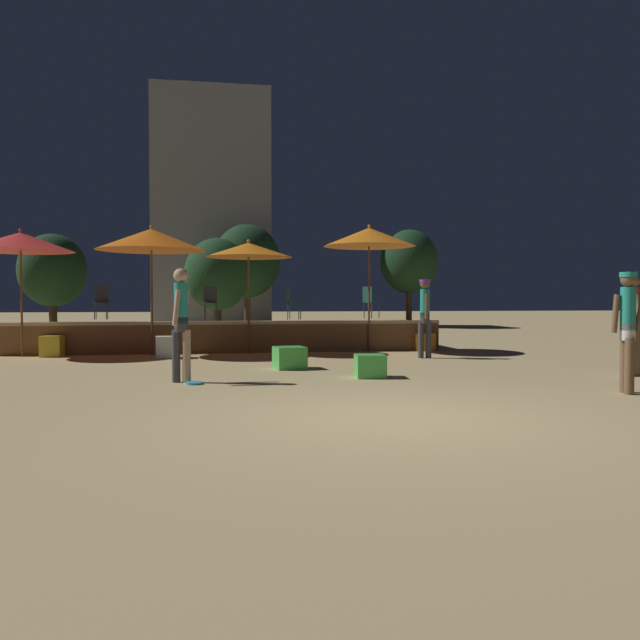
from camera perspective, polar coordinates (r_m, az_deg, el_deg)
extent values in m
plane|color=tan|center=(7.09, 6.61, -8.86)|extent=(120.00, 120.00, 0.00)
cube|color=brown|center=(16.81, -8.44, -1.43)|extent=(10.78, 2.74, 0.70)
cube|color=#CCB793|center=(15.46, -8.38, -0.27)|extent=(10.78, 0.12, 0.08)
cylinder|color=brown|center=(15.83, 4.50, 1.92)|extent=(0.05, 0.05, 2.66)
cone|color=orange|center=(15.90, 4.52, 7.57)|extent=(2.32, 2.32, 0.47)
sphere|color=orange|center=(15.93, 4.52, 8.55)|extent=(0.08, 0.08, 0.08)
cylinder|color=brown|center=(15.22, -15.12, 1.51)|extent=(0.05, 0.05, 2.47)
cone|color=orange|center=(15.28, -15.17, 7.11)|extent=(2.56, 2.56, 0.51)
sphere|color=orange|center=(15.31, -15.18, 8.21)|extent=(0.08, 0.08, 0.08)
cylinder|color=brown|center=(15.30, -6.53, 1.34)|extent=(0.05, 0.05, 2.35)
cone|color=orange|center=(15.35, -6.55, 6.38)|extent=(2.12, 2.12, 0.35)
sphere|color=orange|center=(15.37, -6.55, 7.18)|extent=(0.08, 0.08, 0.08)
cylinder|color=brown|center=(15.88, -25.63, 1.32)|extent=(0.05, 0.05, 2.42)
cone|color=red|center=(15.93, -25.70, 6.46)|extent=(2.37, 2.37, 0.43)
sphere|color=red|center=(15.96, -25.71, 7.38)|extent=(0.08, 0.08, 0.08)
cube|color=orange|center=(16.34, 9.47, -1.97)|extent=(0.56, 0.56, 0.45)
cube|color=white|center=(14.44, -13.86, -2.43)|extent=(0.51, 0.51, 0.49)
cube|color=yellow|center=(15.64, -23.30, -2.22)|extent=(0.47, 0.47, 0.48)
cube|color=#4CC651|center=(10.60, 4.60, -4.21)|extent=(0.52, 0.52, 0.39)
cube|color=#4CC651|center=(11.89, -2.80, -3.47)|extent=(0.63, 0.63, 0.42)
cylinder|color=brown|center=(9.83, 26.09, -3.71)|extent=(0.13, 0.13, 0.79)
cylinder|color=brown|center=(9.67, 26.44, -3.80)|extent=(0.13, 0.13, 0.79)
cylinder|color=white|center=(9.72, 26.31, -0.96)|extent=(0.20, 0.20, 0.24)
cylinder|color=teal|center=(9.71, 26.33, 0.94)|extent=(0.20, 0.20, 0.60)
cylinder|color=brown|center=(9.65, 25.41, 0.53)|extent=(0.13, 0.11, 0.54)
cylinder|color=brown|center=(9.77, 27.24, 0.52)|extent=(0.18, 0.12, 0.54)
sphere|color=brown|center=(9.71, 26.37, 3.36)|extent=(0.22, 0.22, 0.22)
cylinder|color=teal|center=(9.71, 26.38, 3.74)|extent=(0.24, 0.24, 0.07)
cylinder|color=tan|center=(10.12, -12.10, -3.25)|extent=(0.13, 0.13, 0.84)
cylinder|color=#3F3F47|center=(10.19, -13.02, -3.23)|extent=(0.13, 0.13, 0.84)
cylinder|color=#3F3F47|center=(10.12, -12.58, -0.42)|extent=(0.22, 0.22, 0.24)
cylinder|color=teal|center=(10.11, -12.60, 1.52)|extent=(0.22, 0.22, 0.64)
cylinder|color=tan|center=(10.28, -12.21, 1.15)|extent=(0.14, 0.22, 0.58)
cylinder|color=tan|center=(9.95, -12.99, 1.12)|extent=(0.15, 0.24, 0.57)
sphere|color=tan|center=(10.12, -12.61, 3.99)|extent=(0.23, 0.23, 0.23)
cylinder|color=brown|center=(12.01, 26.94, -2.69)|extent=(0.13, 0.13, 0.81)
cylinder|color=white|center=(11.92, 26.26, -2.71)|extent=(0.13, 0.13, 0.81)
cylinder|color=white|center=(11.94, 26.64, -0.39)|extent=(0.21, 0.21, 0.24)
cylinder|color=#B22D33|center=(11.93, 26.66, 1.19)|extent=(0.21, 0.21, 0.62)
cylinder|color=brown|center=(12.07, 26.21, 0.88)|extent=(0.08, 0.11, 0.55)
cylinder|color=brown|center=(11.79, 27.12, 0.84)|extent=(0.09, 0.20, 0.55)
sphere|color=brown|center=(11.93, 26.69, 3.20)|extent=(0.22, 0.22, 0.22)
cylinder|color=#3F3F47|center=(14.19, 9.21, -1.80)|extent=(0.13, 0.13, 0.82)
cylinder|color=#3F3F47|center=(14.22, 9.89, -1.80)|extent=(0.13, 0.13, 0.82)
cylinder|color=#3F3F47|center=(14.18, 9.56, 0.18)|extent=(0.21, 0.21, 0.24)
cylinder|color=teal|center=(14.18, 9.57, 1.53)|extent=(0.21, 0.21, 0.63)
cylinder|color=brown|center=(14.01, 9.73, 1.25)|extent=(0.09, 0.12, 0.56)
cylinder|color=brown|center=(14.35, 9.42, 1.27)|extent=(0.10, 0.21, 0.56)
sphere|color=brown|center=(14.18, 9.58, 3.26)|extent=(0.22, 0.22, 0.22)
cylinder|color=purple|center=(14.18, 9.58, 3.53)|extent=(0.25, 0.25, 0.07)
cylinder|color=#2D3338|center=(17.64, -19.93, 0.76)|extent=(0.02, 0.02, 0.45)
cylinder|color=#2D3338|center=(17.61, -18.96, 0.77)|extent=(0.02, 0.02, 0.45)
cylinder|color=#2D3338|center=(17.94, -19.80, 0.78)|extent=(0.02, 0.02, 0.45)
cylinder|color=#2D3338|center=(17.90, -18.84, 0.79)|extent=(0.02, 0.02, 0.45)
cylinder|color=#2D3338|center=(17.77, -19.39, 1.50)|extent=(0.40, 0.40, 0.02)
cube|color=#2D3338|center=(17.94, -19.33, 2.23)|extent=(0.36, 0.05, 0.45)
cylinder|color=#1E4C47|center=(16.50, -1.95, 0.81)|extent=(0.02, 0.02, 0.45)
cylinder|color=#1E4C47|center=(16.80, -1.77, 0.83)|extent=(0.02, 0.02, 0.45)
cylinder|color=#1E4C47|center=(16.56, -2.97, 0.81)|extent=(0.02, 0.02, 0.45)
cylinder|color=#1E4C47|center=(16.85, -2.78, 0.83)|extent=(0.02, 0.02, 0.45)
cylinder|color=#1E4C47|center=(16.68, -2.37, 1.59)|extent=(0.40, 0.40, 0.02)
cube|color=#1E4C47|center=(16.71, -2.95, 2.36)|extent=(0.13, 0.35, 0.45)
cylinder|color=#1E4C47|center=(17.83, 5.42, 0.88)|extent=(0.02, 0.02, 0.45)
cylinder|color=#1E4C47|center=(18.04, 4.73, 0.89)|extent=(0.02, 0.02, 0.45)
cylinder|color=#1E4C47|center=(17.61, 4.75, 0.87)|extent=(0.02, 0.02, 0.45)
cylinder|color=#1E4C47|center=(17.82, 4.06, 0.88)|extent=(0.02, 0.02, 0.45)
cylinder|color=#1E4C47|center=(17.82, 4.74, 1.61)|extent=(0.40, 0.40, 0.02)
cube|color=#1E4C47|center=(17.70, 4.36, 2.33)|extent=(0.22, 0.32, 0.45)
cylinder|color=#2D3338|center=(16.47, -10.43, 0.77)|extent=(0.02, 0.02, 0.45)
cylinder|color=#2D3338|center=(16.50, -9.39, 0.78)|extent=(0.02, 0.02, 0.45)
cylinder|color=#2D3338|center=(16.77, -10.51, 0.79)|extent=(0.02, 0.02, 0.45)
cylinder|color=#2D3338|center=(16.80, -9.49, 0.80)|extent=(0.02, 0.02, 0.45)
cylinder|color=#2D3338|center=(16.63, -9.96, 1.56)|extent=(0.40, 0.40, 0.02)
cube|color=#2D3338|center=(16.80, -10.01, 2.33)|extent=(0.36, 0.07, 0.45)
cylinder|color=#33B2D8|center=(9.94, -11.43, -5.67)|extent=(0.26, 0.26, 0.03)
cylinder|color=#3D2B1C|center=(24.10, -23.21, 0.15)|extent=(0.28, 0.28, 1.30)
ellipsoid|color=#19381E|center=(24.11, -23.27, 4.20)|extent=(2.34, 2.34, 2.58)
cylinder|color=#3D2B1C|center=(23.05, -9.34, 0.03)|extent=(0.28, 0.28, 1.15)
ellipsoid|color=#1E4223|center=(23.06, -9.37, 4.15)|extent=(2.40, 2.40, 2.64)
cylinder|color=#3D2B1C|center=(28.29, -6.68, 0.93)|extent=(0.28, 0.28, 1.69)
ellipsoid|color=#19381E|center=(28.34, -6.70, 5.37)|extent=(3.00, 3.00, 3.30)
cylinder|color=#3D2B1C|center=(29.71, 8.13, 1.15)|extent=(0.28, 0.28, 1.87)
ellipsoid|color=#19381E|center=(29.76, 8.15, 5.32)|extent=(2.73, 2.73, 3.00)
cube|color=gray|center=(32.11, -9.86, 9.90)|extent=(5.73, 3.05, 11.60)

